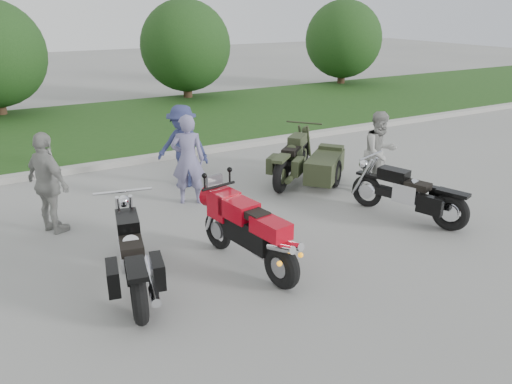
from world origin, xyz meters
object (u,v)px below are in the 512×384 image
person_stripe (188,160)px  sportbike_red (249,230)px  person_grey (380,152)px  cruiser_sidecar (311,164)px  person_denim (183,146)px  cruiser_left (133,259)px  person_back (48,183)px  cruiser_right (412,196)px

person_stripe → sportbike_red: bearing=109.8°
person_stripe → person_grey: bearing=-175.8°
person_stripe → person_grey: size_ratio=1.04×
sportbike_red → person_stripe: size_ratio=1.23×
sportbike_red → person_stripe: (0.23, 2.94, 0.28)m
sportbike_red → person_grey: 4.28m
cruiser_sidecar → person_stripe: person_stripe is taller
sportbike_red → person_denim: 3.97m
cruiser_left → person_back: (-0.68, 2.60, 0.41)m
person_grey → person_denim: size_ratio=0.97×
person_back → person_denim: bearing=-94.7°
cruiser_right → person_grey: size_ratio=1.30×
person_stripe → person_back: bearing=26.9°
cruiser_right → person_denim: person_denim is taller
cruiser_right → cruiser_sidecar: bearing=82.1°
cruiser_right → person_grey: (0.47, 1.43, 0.41)m
cruiser_right → person_denim: 4.84m
cruiser_right → person_stripe: size_ratio=1.25×
cruiser_sidecar → person_grey: size_ratio=1.26×
sportbike_red → person_back: (-2.38, 2.82, 0.28)m
cruiser_left → cruiser_right: cruiser_left is taller
cruiser_sidecar → person_back: person_back is taller
sportbike_red → person_grey: size_ratio=1.29×
person_grey → cruiser_left: bearing=-163.3°
cruiser_left → cruiser_sidecar: 5.32m
person_stripe → person_back: (-2.61, -0.12, -0.00)m
cruiser_left → person_grey: person_grey is taller
person_stripe → person_denim: 1.03m
person_denim → person_back: (-2.89, -1.11, 0.00)m
cruiser_right → person_denim: size_ratio=1.26×
cruiser_left → sportbike_red: bearing=3.6°
sportbike_red → cruiser_left: bearing=162.9°
person_back → cruiser_right: bearing=-140.2°
cruiser_right → cruiser_left: bearing=160.4°
person_denim → person_back: bearing=-114.6°
person_denim → cruiser_sidecar: bearing=17.9°
cruiser_right → person_denim: bearing=109.6°
cruiser_sidecar → person_denim: person_denim is taller
sportbike_red → person_grey: person_grey is taller
person_grey → person_back: (-6.35, 1.24, 0.03)m
cruiser_left → cruiser_right: bearing=10.3°
cruiser_sidecar → person_stripe: bearing=-135.6°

